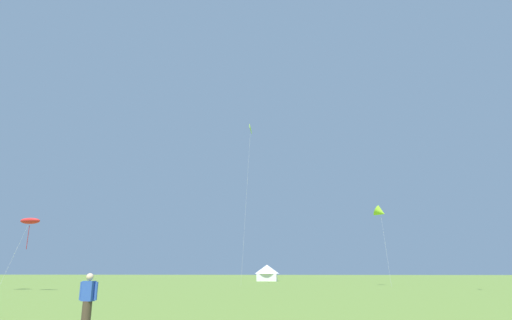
{
  "coord_description": "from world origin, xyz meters",
  "views": [
    {
      "loc": [
        3.33,
        -4.33,
        1.8
      ],
      "look_at": [
        0.0,
        32.0,
        11.44
      ],
      "focal_mm": 29.51,
      "sensor_mm": 36.0,
      "label": 1
    }
  ],
  "objects_px": {
    "kite_red_parafoil": "(30,221)",
    "person_spectator": "(87,303)",
    "kite_lime_delta": "(380,212)",
    "festival_tent_right": "(267,272)",
    "kite_lime_diamond": "(250,135)"
  },
  "relations": [
    {
      "from": "kite_red_parafoil",
      "to": "kite_lime_delta",
      "type": "distance_m",
      "value": 39.77
    },
    {
      "from": "kite_lime_delta",
      "to": "person_spectator",
      "type": "bearing_deg",
      "value": -112.6
    },
    {
      "from": "kite_red_parafoil",
      "to": "person_spectator",
      "type": "height_order",
      "value": "kite_red_parafoil"
    },
    {
      "from": "kite_lime_delta",
      "to": "festival_tent_right",
      "type": "relative_size",
      "value": 2.24
    },
    {
      "from": "kite_red_parafoil",
      "to": "kite_lime_delta",
      "type": "height_order",
      "value": "kite_lime_delta"
    },
    {
      "from": "person_spectator",
      "to": "festival_tent_right",
      "type": "relative_size",
      "value": 0.39
    },
    {
      "from": "kite_lime_delta",
      "to": "person_spectator",
      "type": "xyz_separation_m",
      "value": [
        -17.34,
        -41.66,
        -8.18
      ]
    },
    {
      "from": "kite_lime_diamond",
      "to": "person_spectator",
      "type": "bearing_deg",
      "value": -90.48
    },
    {
      "from": "kite_lime_diamond",
      "to": "festival_tent_right",
      "type": "bearing_deg",
      "value": 87.8
    },
    {
      "from": "person_spectator",
      "to": "kite_red_parafoil",
      "type": "bearing_deg",
      "value": 126.89
    },
    {
      "from": "kite_red_parafoil",
      "to": "festival_tent_right",
      "type": "xyz_separation_m",
      "value": [
        19.71,
        40.93,
        -4.76
      ]
    },
    {
      "from": "person_spectator",
      "to": "festival_tent_right",
      "type": "distance_m",
      "value": 65.6
    },
    {
      "from": "festival_tent_right",
      "to": "person_spectator",
      "type": "bearing_deg",
      "value": -91.05
    },
    {
      "from": "kite_lime_diamond",
      "to": "festival_tent_right",
      "type": "distance_m",
      "value": 28.97
    },
    {
      "from": "kite_lime_diamond",
      "to": "kite_lime_delta",
      "type": "xyz_separation_m",
      "value": [
        16.98,
        -2.08,
        -11.57
      ]
    }
  ]
}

